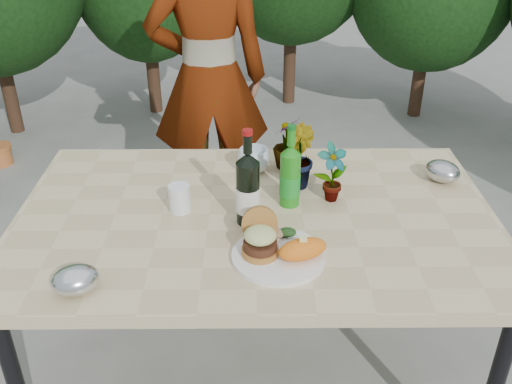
{
  "coord_description": "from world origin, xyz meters",
  "views": [
    {
      "loc": [
        -0.01,
        -1.61,
        1.76
      ],
      "look_at": [
        0.0,
        -0.08,
        0.88
      ],
      "focal_mm": 40.0,
      "sensor_mm": 36.0,
      "label": 1
    }
  ],
  "objects_px": {
    "wine_bottle": "(248,190)",
    "person": "(209,79)",
    "patio_table": "(256,228)",
    "dinner_plate": "(279,256)"
  },
  "relations": [
    {
      "from": "patio_table",
      "to": "person",
      "type": "height_order",
      "value": "person"
    },
    {
      "from": "dinner_plate",
      "to": "wine_bottle",
      "type": "distance_m",
      "value": 0.25
    },
    {
      "from": "patio_table",
      "to": "wine_bottle",
      "type": "relative_size",
      "value": 4.92
    },
    {
      "from": "dinner_plate",
      "to": "wine_bottle",
      "type": "relative_size",
      "value": 0.86
    },
    {
      "from": "patio_table",
      "to": "person",
      "type": "bearing_deg",
      "value": 101.32
    },
    {
      "from": "patio_table",
      "to": "dinner_plate",
      "type": "xyz_separation_m",
      "value": [
        0.07,
        -0.25,
        0.06
      ]
    },
    {
      "from": "wine_bottle",
      "to": "person",
      "type": "bearing_deg",
      "value": 100.32
    },
    {
      "from": "person",
      "to": "patio_table",
      "type": "bearing_deg",
      "value": 93.96
    },
    {
      "from": "patio_table",
      "to": "wine_bottle",
      "type": "bearing_deg",
      "value": -118.32
    },
    {
      "from": "wine_bottle",
      "to": "dinner_plate",
      "type": "bearing_deg",
      "value": -64.89
    }
  ]
}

